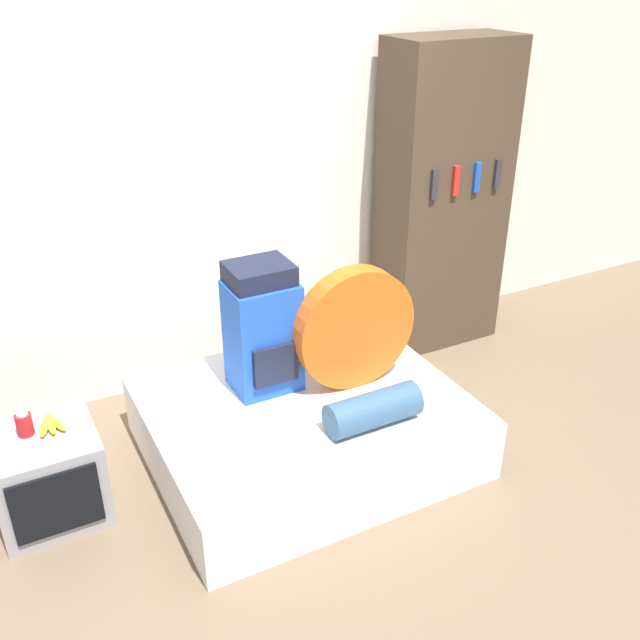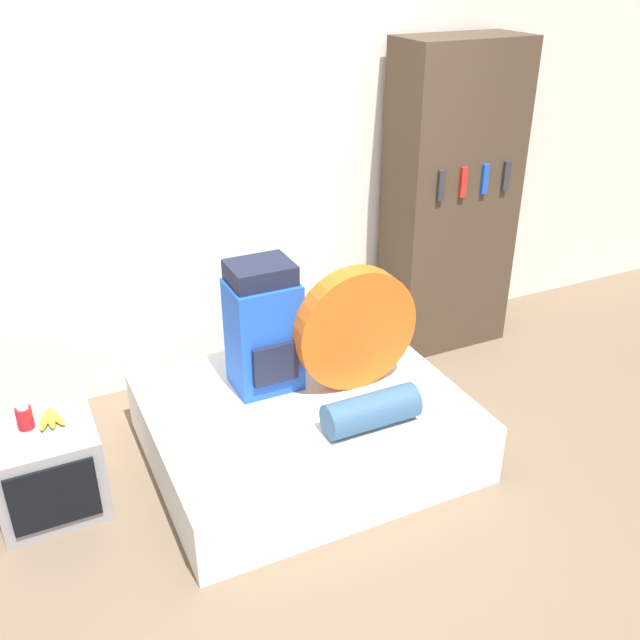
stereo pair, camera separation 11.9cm
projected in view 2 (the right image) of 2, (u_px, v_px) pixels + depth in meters
ground_plane at (371, 522)px, 3.42m from camera, size 16.00×16.00×0.00m
wall_back at (237, 168)px, 4.17m from camera, size 8.00×0.05×2.60m
bed at (305, 426)px, 3.82m from camera, size 1.60×1.33×0.34m
backpack at (264, 328)px, 3.72m from camera, size 0.35×0.32×0.71m
tent_bag at (355, 328)px, 3.73m from camera, size 0.67×0.12×0.67m
sleeping_roll at (371, 411)px, 3.50m from camera, size 0.48×0.18×0.18m
television at (48, 468)px, 3.43m from camera, size 0.49×0.49×0.45m
canister at (25, 417)px, 3.32m from camera, size 0.07×0.07×0.12m
banana_bunch at (51, 418)px, 3.38m from camera, size 0.14×0.18×0.04m
bookshelf at (451, 201)px, 4.59m from camera, size 0.80×0.44×2.00m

